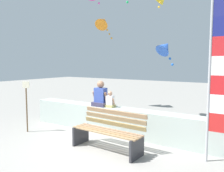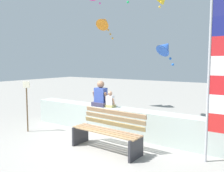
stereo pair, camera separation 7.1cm
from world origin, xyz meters
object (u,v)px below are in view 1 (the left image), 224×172
park_bench (109,132)px  flag_banner (218,71)px  sign_post (27,103)px  person_adult (101,96)px  kite_orange (103,22)px  person_child (110,101)px  kite_blue (165,47)px

park_bench → flag_banner: size_ratio=0.54×
sign_post → person_adult: bearing=35.1°
flag_banner → kite_orange: bearing=145.5°
person_child → kite_orange: kite_orange is taller
flag_banner → kite_blue: size_ratio=3.71×
park_bench → person_adult: size_ratio=2.38×
person_child → kite_orange: size_ratio=0.40×
flag_banner → sign_post: (-4.94, -0.68, -0.98)m
sign_post → kite_blue: bearing=44.1°
park_bench → person_adult: person_adult is taller
flag_banner → sign_post: 5.08m
park_bench → person_adult: (-1.02, 1.09, 0.61)m
person_adult → park_bench: bearing=-46.8°
park_bench → person_child: 1.39m
park_bench → person_child: (-0.69, 1.09, 0.50)m
park_bench → kite_blue: kite_blue is taller
park_bench → kite_blue: bearing=85.0°
park_bench → kite_orange: (-3.17, 4.23, 3.34)m
person_adult → kite_orange: 4.68m
person_adult → sign_post: person_adult is taller
park_bench → sign_post: size_ratio=1.20×
person_adult → flag_banner: flag_banner is taller
kite_blue → sign_post: 4.49m
kite_blue → sign_post: (-3.01, -2.92, -1.62)m
person_adult → person_child: person_adult is taller
flag_banner → sign_post: size_ratio=2.22×
kite_orange → person_adult: bearing=-55.6°
person_child → park_bench: bearing=-57.5°
park_bench → person_child: person_child is taller
flag_banner → kite_orange: 6.77m
kite_blue → kite_orange: bearing=157.1°
person_adult → sign_post: bearing=-144.9°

